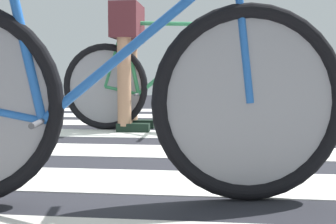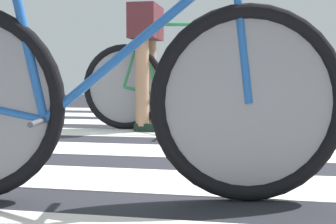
{
  "view_description": "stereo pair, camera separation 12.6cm",
  "coord_description": "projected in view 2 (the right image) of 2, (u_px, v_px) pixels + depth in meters",
  "views": [
    {
      "loc": [
        -0.05,
        -2.92,
        0.48
      ],
      "look_at": [
        -0.24,
        -1.22,
        0.34
      ],
      "focal_mm": 48.87,
      "sensor_mm": 36.0,
      "label": 1
    },
    {
      "loc": [
        0.08,
        -2.92,
        0.48
      ],
      "look_at": [
        -0.24,
        -1.22,
        0.34
      ],
      "focal_mm": 48.87,
      "sensor_mm": 36.0,
      "label": 2
    }
  ],
  "objects": [
    {
      "name": "cyclist_2_of_2",
      "position": [
        147.0,
        50.0,
        3.78
      ],
      "size": [
        0.31,
        0.41,
        1.03
      ],
      "rotation": [
        0.0,
        0.0,
        -0.0
      ],
      "color": "#A87A5B",
      "rests_on": "ground"
    },
    {
      "name": "bicycle_2_of_2",
      "position": [
        184.0,
        84.0,
        3.75
      ],
      "size": [
        1.74,
        0.52,
        0.93
      ],
      "rotation": [
        0.0,
        0.0,
        -0.0
      ],
      "color": "black",
      "rests_on": "ground"
    },
    {
      "name": "bicycle_1_of_2",
      "position": [
        106.0,
        96.0,
        1.65
      ],
      "size": [
        1.72,
        0.55,
        0.93
      ],
      "rotation": [
        0.0,
        0.0,
        0.18
      ],
      "color": "black",
      "rests_on": "ground"
    },
    {
      "name": "ground",
      "position": [
        240.0,
        149.0,
        2.91
      ],
      "size": [
        18.0,
        14.0,
        0.02
      ],
      "color": "#24242A"
    },
    {
      "name": "crosswalk_markings",
      "position": [
        248.0,
        144.0,
        3.05
      ],
      "size": [
        5.41,
        5.78,
        0.0
      ],
      "color": "silver",
      "rests_on": "ground"
    }
  ]
}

